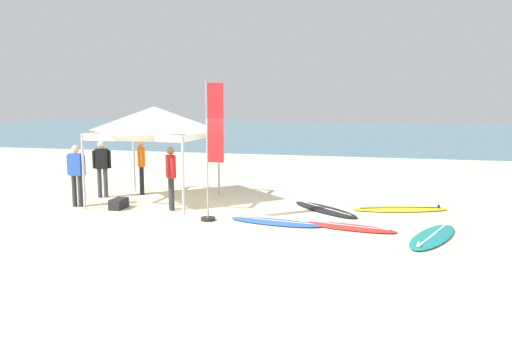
# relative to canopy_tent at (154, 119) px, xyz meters

# --- Properties ---
(ground_plane) EXTENTS (80.00, 80.00, 0.00)m
(ground_plane) POSITION_rel_canopy_tent_xyz_m (3.17, -1.05, -2.39)
(ground_plane) COLOR beige
(sea) EXTENTS (80.00, 36.00, 0.10)m
(sea) POSITION_rel_canopy_tent_xyz_m (3.17, 31.15, -2.34)
(sea) COLOR teal
(sea) RESTS_ON ground
(canopy_tent) EXTENTS (3.00, 3.00, 2.75)m
(canopy_tent) POSITION_rel_canopy_tent_xyz_m (0.00, 0.00, 0.00)
(canopy_tent) COLOR #B7B7BC
(canopy_tent) RESTS_ON ground
(surfboard_red) EXTENTS (2.24, 1.02, 0.19)m
(surfboard_red) POSITION_rel_canopy_tent_xyz_m (5.72, -1.86, -2.35)
(surfboard_red) COLOR red
(surfboard_red) RESTS_ON ground
(surfboard_yellow) EXTENTS (2.66, 1.39, 0.19)m
(surfboard_yellow) POSITION_rel_canopy_tent_xyz_m (6.88, 0.49, -2.35)
(surfboard_yellow) COLOR yellow
(surfboard_yellow) RESTS_ON ground
(surfboard_teal) EXTENTS (1.47, 2.60, 0.19)m
(surfboard_teal) POSITION_rel_canopy_tent_xyz_m (7.50, -2.26, -2.35)
(surfboard_teal) COLOR #19847F
(surfboard_teal) RESTS_ON ground
(surfboard_blue) EXTENTS (2.37, 0.97, 0.19)m
(surfboard_blue) POSITION_rel_canopy_tent_xyz_m (3.91, -1.78, -2.35)
(surfboard_blue) COLOR blue
(surfboard_blue) RESTS_ON ground
(surfboard_black) EXTENTS (2.24, 2.20, 0.19)m
(surfboard_black) POSITION_rel_canopy_tent_xyz_m (4.91, -0.04, -2.35)
(surfboard_black) COLOR black
(surfboard_black) RESTS_ON ground
(person_red) EXTENTS (0.38, 0.48, 1.71)m
(person_red) POSITION_rel_canopy_tent_xyz_m (0.90, -0.98, -1.40)
(person_red) COLOR #2D2D33
(person_red) RESTS_ON ground
(person_black) EXTENTS (0.52, 0.33, 1.71)m
(person_black) POSITION_rel_canopy_tent_xyz_m (-1.84, 0.18, -1.40)
(person_black) COLOR #383842
(person_black) RESTS_ON ground
(person_blue) EXTENTS (0.55, 0.24, 1.71)m
(person_blue) POSITION_rel_canopy_tent_xyz_m (-1.80, -1.22, -1.40)
(person_blue) COLOR #2D2D33
(person_blue) RESTS_ON ground
(person_orange) EXTENTS (0.37, 0.49, 1.71)m
(person_orange) POSITION_rel_canopy_tent_xyz_m (-0.95, 0.97, -1.40)
(person_orange) COLOR black
(person_orange) RESTS_ON ground
(banner_flag) EXTENTS (0.60, 0.36, 3.40)m
(banner_flag) POSITION_rel_canopy_tent_xyz_m (2.38, -1.91, -0.81)
(banner_flag) COLOR #99999E
(banner_flag) RESTS_ON ground
(gear_bag_near_tent) EXTENTS (0.34, 0.61, 0.28)m
(gear_bag_near_tent) POSITION_rel_canopy_tent_xyz_m (-0.56, -1.20, -2.25)
(gear_bag_near_tent) COLOR #232328
(gear_bag_near_tent) RESTS_ON ground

